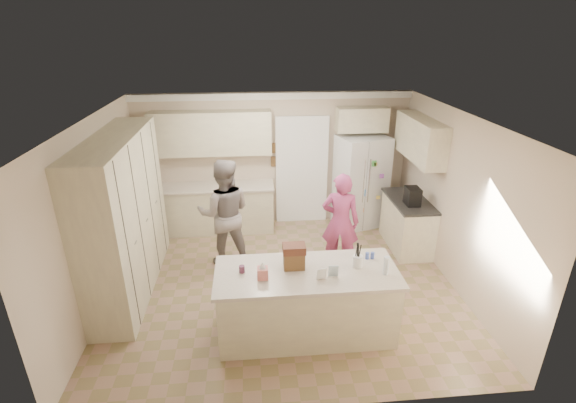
{
  "coord_description": "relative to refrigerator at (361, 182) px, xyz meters",
  "views": [
    {
      "loc": [
        -0.44,
        -5.46,
        3.75
      ],
      "look_at": [
        0.1,
        0.35,
        1.25
      ],
      "focal_mm": 26.0,
      "sensor_mm": 36.0,
      "label": 1
    }
  ],
  "objects": [
    {
      "name": "tissue_box",
      "position": [
        -2.03,
        -3.21,
        0.1
      ],
      "size": [
        0.13,
        0.13,
        0.14
      ],
      "primitive_type": "cube",
      "color": "#D4726B",
      "rests_on": "island_top"
    },
    {
      "name": "wall_back",
      "position": [
        -1.68,
        0.3,
        0.4
      ],
      "size": [
        5.2,
        0.02,
        2.6
      ],
      "primitive_type": "cube",
      "color": "beige",
      "rests_on": "ground"
    },
    {
      "name": "fridge_magnets",
      "position": [
        0.0,
        -0.36,
        0.0
      ],
      "size": [
        0.76,
        0.02,
        1.44
      ],
      "primitive_type": null,
      "color": "tan",
      "rests_on": "refrigerator"
    },
    {
      "name": "water_bottle",
      "position": [
        -0.53,
        -3.26,
        0.14
      ],
      "size": [
        0.07,
        0.07,
        0.24
      ],
      "primitive_type": "cylinder",
      "color": "silver",
      "rests_on": "island_top"
    },
    {
      "name": "greeting_card_b",
      "position": [
        -1.18,
        -3.26,
        0.11
      ],
      "size": [
        0.12,
        0.05,
        0.16
      ],
      "primitive_type": "cube",
      "rotation": [
        0.15,
        0.0,
        -0.1
      ],
      "color": "silver",
      "rests_on": "island_top"
    },
    {
      "name": "wall_frame_upper",
      "position": [
        -1.66,
        0.26,
        0.65
      ],
      "size": [
        0.15,
        0.02,
        0.2
      ],
      "primitive_type": "cube",
      "color": "brown",
      "rests_on": "wall_back"
    },
    {
      "name": "jam_jar",
      "position": [
        -2.28,
        -3.06,
        0.07
      ],
      "size": [
        0.07,
        0.07,
        0.09
      ],
      "primitive_type": "cylinder",
      "color": "#59263F",
      "rests_on": "island_top"
    },
    {
      "name": "wall_frame_lower",
      "position": [
        -1.66,
        0.26,
        0.38
      ],
      "size": [
        0.15,
        0.02,
        0.2
      ],
      "primitive_type": "cube",
      "color": "brown",
      "rests_on": "wall_back"
    },
    {
      "name": "floor",
      "position": [
        -1.68,
        -2.01,
        -0.91
      ],
      "size": [
        5.2,
        4.6,
        0.02
      ],
      "primitive_type": "cube",
      "color": "#93715B",
      "rests_on": "ground"
    },
    {
      "name": "dollhouse_body",
      "position": [
        -1.63,
        -3.01,
        0.14
      ],
      "size": [
        0.26,
        0.18,
        0.22
      ],
      "primitive_type": "cube",
      "color": "brown",
      "rests_on": "island_top"
    },
    {
      "name": "shaker_pepper",
      "position": [
        -0.59,
        -2.89,
        0.07
      ],
      "size": [
        0.05,
        0.05,
        0.09
      ],
      "primitive_type": "cylinder",
      "color": "#4359AF",
      "rests_on": "island_top"
    },
    {
      "name": "coffee_maker",
      "position": [
        0.57,
        -1.21,
        0.17
      ],
      "size": [
        0.22,
        0.28,
        0.3
      ],
      "primitive_type": "cube",
      "color": "black",
      "rests_on": "right_countertop"
    },
    {
      "name": "over_fridge_cab",
      "position": [
        -0.03,
        0.11,
        1.2
      ],
      "size": [
        0.95,
        0.35,
        0.45
      ],
      "primitive_type": "cube",
      "color": "beige",
      "rests_on": "wall_back"
    },
    {
      "name": "fridge_dispenser",
      "position": [
        -0.22,
        -0.37,
        0.25
      ],
      "size": [
        0.22,
        0.03,
        0.35
      ],
      "primitive_type": "cube",
      "color": "black",
      "rests_on": "refrigerator"
    },
    {
      "name": "island_top",
      "position": [
        -1.48,
        -3.11,
        0.0
      ],
      "size": [
        2.28,
        0.96,
        0.05
      ],
      "primitive_type": "cube",
      "color": "beige",
      "rests_on": "island_base"
    },
    {
      "name": "fridge_handle_l",
      "position": [
        -0.05,
        -0.37,
        0.15
      ],
      "size": [
        0.02,
        0.02,
        0.85
      ],
      "primitive_type": "cylinder",
      "color": "silver",
      "rests_on": "refrigerator"
    },
    {
      "name": "right_upper_cab",
      "position": [
        0.74,
        -0.81,
        1.05
      ],
      "size": [
        0.35,
        1.5,
        0.7
      ],
      "primitive_type": "cube",
      "color": "beige",
      "rests_on": "wall_right"
    },
    {
      "name": "shaker_salt",
      "position": [
        -0.66,
        -2.89,
        0.07
      ],
      "size": [
        0.05,
        0.05,
        0.09
      ],
      "primitive_type": "cylinder",
      "color": "#4359AF",
      "rests_on": "island_top"
    },
    {
      "name": "teen_girl",
      "position": [
        -0.74,
        -1.58,
        -0.08
      ],
      "size": [
        0.68,
        0.54,
        1.65
      ],
      "primitive_type": "imported",
      "rotation": [
        0.0,
        0.0,
        2.87
      ],
      "color": "#C74065",
      "rests_on": "floor"
    },
    {
      "name": "back_upper_cab",
      "position": [
        -2.83,
        0.11,
        1.0
      ],
      "size": [
        2.2,
        0.35,
        0.8
      ],
      "primitive_type": "cube",
      "color": "beige",
      "rests_on": "wall_back"
    },
    {
      "name": "utensil_crock",
      "position": [
        -0.83,
        -3.06,
        0.1
      ],
      "size": [
        0.13,
        0.13,
        0.15
      ],
      "primitive_type": "cylinder",
      "color": "white",
      "rests_on": "island_top"
    },
    {
      "name": "doorway_opening",
      "position": [
        -1.13,
        0.27,
        0.15
      ],
      "size": [
        0.9,
        0.06,
        2.1
      ],
      "primitive_type": "cube",
      "color": "black",
      "rests_on": "floor"
    },
    {
      "name": "doorway_casing",
      "position": [
        -1.13,
        0.23,
        0.15
      ],
      "size": [
        1.02,
        0.03,
        2.22
      ],
      "primitive_type": "cube",
      "color": "white",
      "rests_on": "floor"
    },
    {
      "name": "tissue_plume",
      "position": [
        -2.03,
        -3.21,
        0.2
      ],
      "size": [
        0.08,
        0.08,
        0.08
      ],
      "primitive_type": "cone",
      "color": "white",
      "rests_on": "tissue_box"
    },
    {
      "name": "pantry_bank",
      "position": [
        -3.98,
        -1.81,
        0.28
      ],
      "size": [
        0.6,
        2.6,
        2.35
      ],
      "primitive_type": "cube",
      "color": "beige",
      "rests_on": "floor"
    },
    {
      "name": "back_base_cab",
      "position": [
        -2.83,
        -0.01,
        -0.46
      ],
      "size": [
        2.2,
        0.6,
        0.88
      ],
      "primitive_type": "cube",
      "color": "beige",
      "rests_on": "floor"
    },
    {
      "name": "fridge_handle_r",
      "position": [
        0.05,
        -0.37,
        0.15
      ],
      "size": [
        0.02,
        0.02,
        0.85
      ],
      "primitive_type": "cylinder",
      "color": "silver",
      "rests_on": "refrigerator"
    },
    {
      "name": "greeting_card_a",
      "position": [
        -1.33,
        -3.31,
        0.11
      ],
      "size": [
        0.12,
        0.06,
        0.16
      ],
      "primitive_type": "cube",
      "rotation": [
        0.15,
        0.0,
        0.2
      ],
      "color": "white",
      "rests_on": "island_top"
    },
    {
      "name": "right_base_cab",
      "position": [
        0.62,
        -1.01,
        -0.46
      ],
      "size": [
        0.6,
        1.2,
        0.88
      ],
      "primitive_type": "cube",
      "color": "beige",
      "rests_on": "floor"
    },
    {
      "name": "wall_left",
      "position": [
        -4.29,
        -2.01,
        0.4
      ],
      "size": [
        0.02,
        4.6,
        2.6
      ],
      "primitive_type": "cube",
      "color": "beige",
      "rests_on": "ground"
    },
    {
      "name": "teen_boy",
      "position": [
        -2.58,
        -1.27,
        0.01
      ],
      "size": [
        0.89,
        0.69,
        1.82
      ],
      "primitive_type": "imported",
      "rotation": [
        0.0,
        0.0,
        3.14
      ],
      "color": "gray",
      "rests_on": "floor"
    },
    {
      "name": "dollhouse_roof",
      "position": [
        -1.63,
        -3.01,
        0.3
      ],
      "size": [
        0.28,
        0.2,
        0.1
      ],
      "primitive_type": "cube",
      "color": "#592D1E",
      "rests_on": "dollhouse_body"
    },
    {
      "name": "ceiling",
      "position": [
        -1.68,
        -2.01,
        1.71
      ],
      "size": [
        5.2,
        4.6,
        0.02
      ],
      "primitive_type": "cube",
      "color": "white",
      "rests_on": "wall_back"
    },
    {
      "name": "island_base",
      "position": [
        -1.48,
        -3.11,
        -0.46
      ],
      "size": [
        2.2,
        0.9,
        0.88
      ],
      "primitive_type": "cube",
      "color": "beige",
      "rests_on": "floor"
    },
    {
      "name": "crown_back",
      "position": [
        -1.68,
        0.25,
        1.63
      ],
      "size": [
        5.2,
        0.08,
        0.12
      ],
      "primitive_type": "cube",
      "color": "white",
      "rests_on": "wall_back"
    },
    {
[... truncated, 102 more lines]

